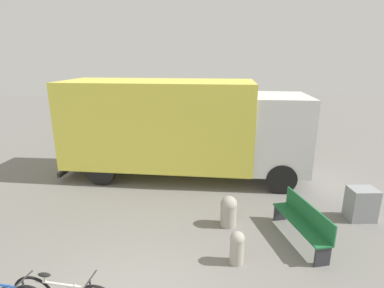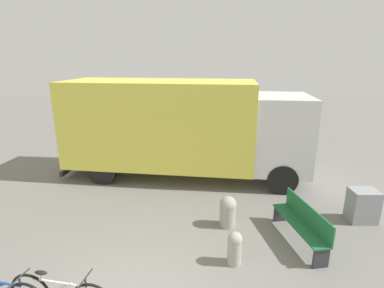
% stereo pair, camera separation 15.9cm
% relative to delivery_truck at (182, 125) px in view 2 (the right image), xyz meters
% --- Properties ---
extents(delivery_truck, '(8.48, 3.51, 3.34)m').
position_rel_delivery_truck_xyz_m(delivery_truck, '(0.00, 0.00, 0.00)').
color(delivery_truck, '#EAE04C').
rests_on(delivery_truck, ground).
extents(park_bench, '(0.72, 1.97, 0.91)m').
position_rel_delivery_truck_xyz_m(park_bench, '(2.86, -4.07, -1.34)').
color(park_bench, '#1E6638').
rests_on(park_bench, ground).
extents(bollard_near_bench, '(0.30, 0.30, 0.72)m').
position_rel_delivery_truck_xyz_m(bollard_near_bench, '(1.21, -4.85, -1.45)').
color(bollard_near_bench, '#9E998C').
rests_on(bollard_near_bench, ground).
extents(bollard_far_bench, '(0.42, 0.42, 0.79)m').
position_rel_delivery_truck_xyz_m(bollard_far_bench, '(1.24, -3.41, -1.42)').
color(bollard_far_bench, '#9E998C').
rests_on(bollard_far_bench, ground).
extents(utility_box, '(0.67, 0.53, 0.85)m').
position_rel_delivery_truck_xyz_m(utility_box, '(4.73, -3.16, -1.41)').
color(utility_box, gray).
rests_on(utility_box, ground).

